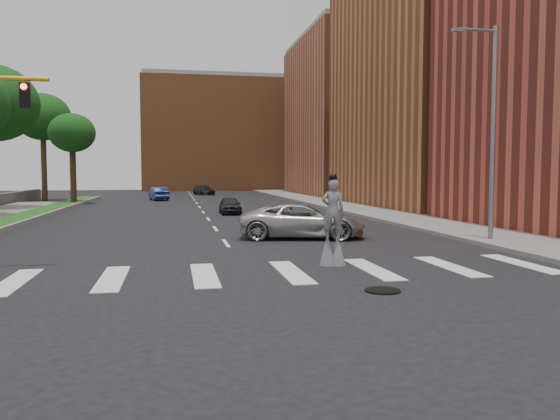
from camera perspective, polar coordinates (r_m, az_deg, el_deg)
The scene contains 16 objects.
ground_plane at distance 15.24m, azimuth -2.83°, elevation -7.35°, with size 160.00×160.00×0.00m, color black.
grass_median at distance 36.15m, azimuth -26.02°, elevation -0.96°, with size 2.00×60.00×0.25m, color #195016.
median_curb at distance 35.89m, azimuth -24.40°, elevation -0.93°, with size 0.20×60.00×0.28m, color gray.
sidewalk_right at distance 42.49m, azimuth 9.14°, elevation 0.03°, with size 5.00×90.00×0.18m, color slate.
manhole at distance 14.10m, azimuth 10.67°, elevation -8.27°, with size 0.90×0.90×0.04m, color black.
building_mid at distance 51.66m, azimuth 17.54°, elevation 13.85°, with size 16.00×22.00×24.00m, color #A35D33.
building_far at distance 73.23m, azimuth 8.38°, elevation 9.44°, with size 16.00×22.00×20.00m, color #B56643.
building_backdrop at distance 93.34m, azimuth -6.05°, elevation 7.66°, with size 26.00×14.00×18.00m, color #A35D33.
streetlight at distance 24.61m, azimuth 21.20°, elevation 8.16°, with size 2.05×0.20×9.00m.
stilt_performer at distance 17.53m, azimuth 5.52°, elevation -1.83°, with size 0.83×0.62×2.96m.
suv_crossing at distance 24.72m, azimuth 2.38°, elevation -1.13°, with size 2.61×5.66×1.57m, color #B9B7AF.
car_near at distance 39.11m, azimuth -5.25°, elevation 0.48°, with size 1.43×3.56×1.21m, color black.
car_mid at distance 59.08m, azimuth -12.56°, elevation 1.68°, with size 1.49×4.27×1.41m, color navy.
car_far at distance 72.19m, azimuth -7.97°, elevation 2.07°, with size 1.71×4.22×1.22m, color black.
tree_5 at distance 61.88m, azimuth -23.56°, elevation 8.85°, with size 5.68×5.68×11.07m.
tree_6 at distance 53.97m, azimuth -20.90°, elevation 7.44°, with size 4.20×4.20×8.37m.
Camera 1 is at (-2.12, -14.79, 3.00)m, focal length 35.00 mm.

